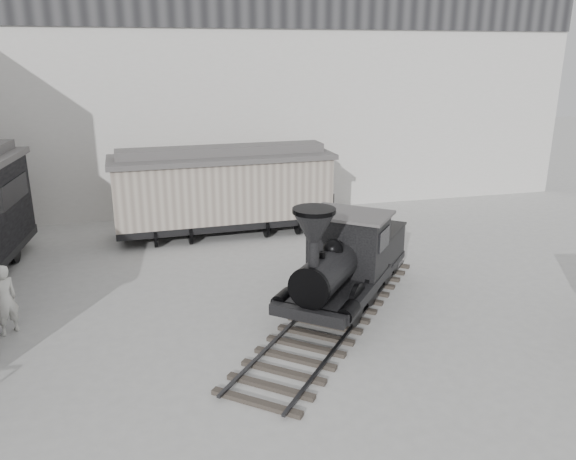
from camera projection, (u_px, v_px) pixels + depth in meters
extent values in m
plane|color=#9E9E9B|center=(316.00, 370.00, 12.97)|extent=(90.00, 90.00, 0.00)
cube|color=silver|center=(219.00, 88.00, 25.17)|extent=(34.00, 2.40, 11.00)
cube|color=#2D2722|center=(333.00, 314.00, 15.57)|extent=(7.74, 8.75, 0.17)
cube|color=#2D2D30|center=(308.00, 307.00, 15.86)|extent=(6.19, 7.48, 0.06)
cube|color=#2D2D30|center=(359.00, 317.00, 15.25)|extent=(6.19, 7.48, 0.06)
cylinder|color=black|center=(299.00, 294.00, 15.25)|extent=(0.83, 0.97, 1.15)
cylinder|color=black|center=(356.00, 305.00, 14.59)|extent=(0.83, 0.97, 1.15)
cylinder|color=black|center=(318.00, 277.00, 16.43)|extent=(0.83, 0.97, 1.15)
cylinder|color=black|center=(372.00, 286.00, 15.77)|extent=(0.83, 0.97, 1.15)
cube|color=black|center=(336.00, 286.00, 15.47)|extent=(4.01, 4.24, 0.29)
cylinder|color=black|center=(327.00, 272.00, 14.64)|extent=(2.34, 2.52, 1.05)
cylinder|color=black|center=(313.00, 254.00, 13.58)|extent=(0.38, 0.38, 0.63)
cone|color=black|center=(314.00, 227.00, 13.38)|extent=(1.41, 1.41, 0.73)
sphere|color=black|center=(333.00, 249.00, 14.85)|extent=(0.54, 0.54, 0.54)
cube|color=black|center=(348.00, 243.00, 16.00)|extent=(2.47, 2.39, 1.62)
cube|color=#585555|center=(349.00, 214.00, 15.74)|extent=(2.77, 2.68, 0.08)
cube|color=black|center=(367.00, 243.00, 17.80)|extent=(2.78, 2.81, 0.94)
cylinder|color=black|center=(171.00, 229.00, 22.12)|extent=(1.89, 0.81, 0.75)
cylinder|color=black|center=(276.00, 220.00, 23.28)|extent=(1.89, 0.81, 0.75)
cube|color=black|center=(224.00, 220.00, 22.65)|extent=(8.48, 2.63, 0.28)
cube|color=gray|center=(223.00, 189.00, 22.25)|extent=(8.49, 2.72, 2.34)
cube|color=#585555|center=(222.00, 157.00, 21.87)|extent=(8.78, 3.01, 0.19)
cube|color=#585555|center=(222.00, 150.00, 21.80)|extent=(8.07, 1.40, 0.34)
imported|color=silver|center=(5.00, 300.00, 14.39)|extent=(0.82, 0.79, 1.89)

